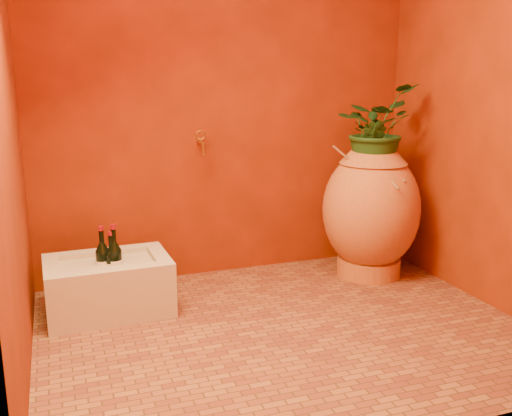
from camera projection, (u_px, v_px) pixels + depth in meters
name	position (u px, v px, depth m)	size (l,w,h in m)	color
floor	(285.00, 329.00, 3.00)	(2.50, 2.50, 0.00)	brown
wall_back	(227.00, 84.00, 3.63)	(2.50, 0.02, 2.50)	#601F05
wall_left	(3.00, 90.00, 2.30)	(0.02, 2.00, 2.50)	#601F05
wall_right	(498.00, 85.00, 3.12)	(0.02, 2.00, 2.50)	#601F05
amphora	(371.00, 209.00, 3.72)	(0.69, 0.69, 0.91)	#C26F36
stone_basin	(109.00, 286.00, 3.20)	(0.69, 0.48, 0.31)	beige
wine_bottle_a	(112.00, 265.00, 3.16)	(0.07, 0.07, 0.30)	black
wine_bottle_b	(103.00, 263.00, 3.16)	(0.08, 0.08, 0.33)	black
wine_bottle_c	(115.00, 262.00, 3.16)	(0.08, 0.08, 0.34)	black
wall_tap	(201.00, 142.00, 3.58)	(0.07, 0.14, 0.15)	#A67926
plant_main	(375.00, 129.00, 3.62)	(0.50, 0.43, 0.56)	#18431A
plant_side	(370.00, 148.00, 3.57)	(0.19, 0.16, 0.35)	#18431A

